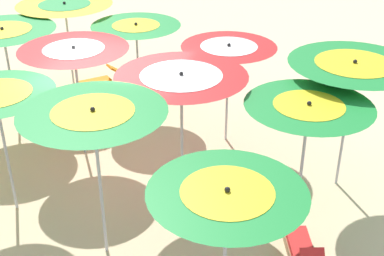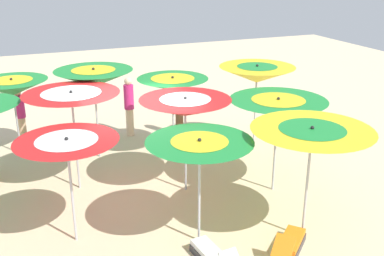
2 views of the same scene
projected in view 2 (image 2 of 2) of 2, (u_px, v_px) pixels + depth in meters
name	position (u px, v px, depth m)	size (l,w,h in m)	color
ground	(140.00, 189.00, 11.21)	(36.37, 36.37, 0.04)	beige
beach_umbrella_0	(12.00, 87.00, 12.47)	(1.90, 1.90, 2.21)	#B2B2B7
beach_umbrella_3	(94.00, 78.00, 12.21)	(2.06, 2.06, 2.53)	#B2B2B7
beach_umbrella_4	(72.00, 99.00, 10.46)	(2.18, 2.18, 2.43)	#B2B2B7
beach_umbrella_5	(67.00, 148.00, 8.48)	(1.91, 1.91, 2.18)	#B2B2B7
beach_umbrella_6	(173.00, 84.00, 12.35)	(1.90, 1.90, 2.28)	#B2B2B7
beach_umbrella_7	(185.00, 107.00, 10.43)	(2.09, 2.09, 2.32)	#B2B2B7
beach_umbrella_8	(200.00, 149.00, 8.46)	(2.00, 2.00, 2.16)	#B2B2B7
beach_umbrella_9	(257.00, 74.00, 12.67)	(2.08, 2.08, 2.51)	#B2B2B7
beach_umbrella_10	(278.00, 107.00, 10.43)	(2.21, 2.21, 2.30)	#B2B2B7
beach_umbrella_11	(312.00, 137.00, 8.54)	(2.28, 2.28, 2.34)	#B2B2B7
lounger_1	(214.00, 256.00, 8.34)	(0.50, 1.38, 0.58)	#333338
lounger_2	(290.00, 242.00, 8.71)	(1.21, 1.14, 0.56)	#333338
beachgoer_0	(129.00, 105.00, 14.23)	(0.30, 0.30, 1.84)	beige
beachgoer_1	(20.00, 114.00, 13.76)	(0.30, 0.30, 1.64)	#D8A87F
beachgoer_2	(179.00, 109.00, 14.24)	(0.30, 0.30, 1.62)	brown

